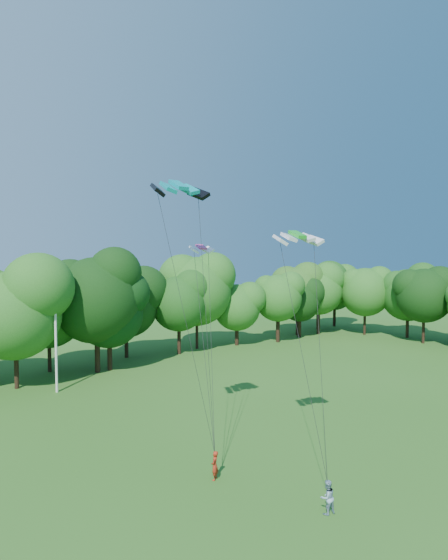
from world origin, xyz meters
TOP-DOWN VIEW (x-y plane):
  - ground at (0.00, 0.00)m, footprint 160.00×160.00m
  - utility_pole at (-4.12, 30.02)m, footprint 1.75×0.23m
  - kite_flyer_left at (-2.10, 9.35)m, footprint 0.68×0.64m
  - kite_flyer_right at (0.19, 3.64)m, footprint 0.87×0.74m
  - kite_teal at (-2.69, 11.90)m, footprint 3.25×1.66m
  - kite_green at (1.70, 7.05)m, footprint 2.80×1.85m
  - kite_pink at (0.53, 14.34)m, footprint 1.64×0.95m
  - tree_back_center at (2.62, 34.25)m, footprint 7.73×7.73m
  - tree_back_east at (33.47, 36.18)m, footprint 7.90×7.90m

SIDE VIEW (x-z plane):
  - ground at x=0.00m, z-range 0.00..0.00m
  - kite_flyer_left at x=-2.10m, z-range 0.00..1.55m
  - kite_flyer_right at x=0.19m, z-range 0.00..1.59m
  - utility_pole at x=-4.12m, z-range 0.11..8.84m
  - tree_back_center at x=2.62m, z-range 1.40..12.65m
  - tree_back_east at x=33.47m, z-range 1.43..12.92m
  - kite_pink at x=0.53m, z-range 12.41..12.78m
  - kite_green at x=1.70m, z-range 12.90..13.40m
  - kite_teal at x=-2.69m, z-range 15.57..16.31m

